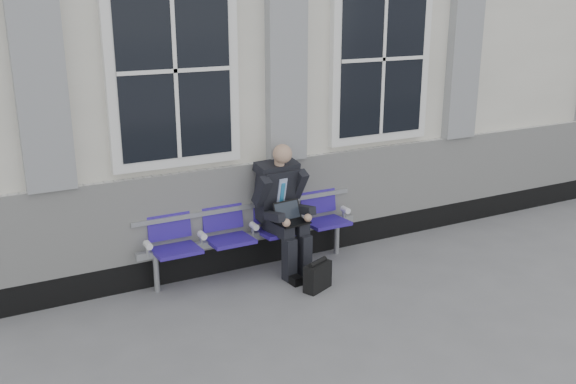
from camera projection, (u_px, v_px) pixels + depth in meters
ground at (426, 290)px, 6.71m from camera, size 70.00×70.00×0.00m
station_building at (275, 50)px, 8.98m from camera, size 14.40×4.40×4.49m
bench at (251, 224)px, 7.04m from camera, size 2.60×0.47×0.91m
businessman at (282, 204)px, 7.00m from camera, size 0.61×0.81×1.44m
briefcase at (318, 276)px, 6.69m from camera, size 0.36×0.26×0.34m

